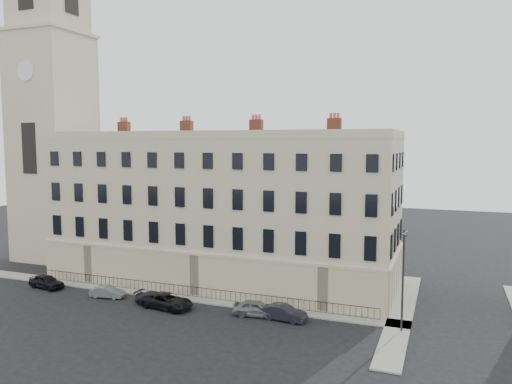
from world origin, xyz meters
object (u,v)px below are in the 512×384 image
car_f (284,313)px  streetlamp (403,276)px  car_b (108,292)px  car_d (168,301)px  car_a (47,281)px  car_e (256,308)px  car_c (156,299)px

car_f → streetlamp: 10.16m
car_b → streetlamp: (26.84, 0.96, 3.92)m
car_d → car_f: 10.57m
car_a → car_e: size_ratio=1.00×
car_b → car_e: (15.00, 0.36, 0.13)m
streetlamp → car_d: bearing=-166.9°
car_c → car_e: bearing=-82.4°
car_c → streetlamp: bearing=-83.0°
car_b → car_c: 5.52m
car_a → car_b: bearing=-83.8°
car_e → car_f: size_ratio=1.03×
car_c → car_e: size_ratio=1.01×
car_c → streetlamp: 21.71m
car_c → car_d: 1.45m
car_c → car_d: car_d is taller
car_a → car_c: size_ratio=0.99×
car_d → car_e: (8.08, 0.98, 0.01)m
car_e → car_f: 2.45m
car_d → car_e: bearing=-75.0°
car_c → streetlamp: size_ratio=0.50×
car_c → car_e: car_e is taller
car_b → car_c: (5.51, -0.27, 0.04)m
streetlamp → car_c: bearing=-168.2°
car_e → car_c: bearing=86.9°
car_b → car_d: car_d is taller
car_b → car_f: size_ratio=0.85×
car_c → car_f: size_ratio=1.04×
car_b → car_f: car_f is taller
car_f → car_d: bearing=99.9°
car_a → car_f: bearing=-81.4°
car_b → car_f: bearing=-97.2°
car_f → car_c: bearing=97.6°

